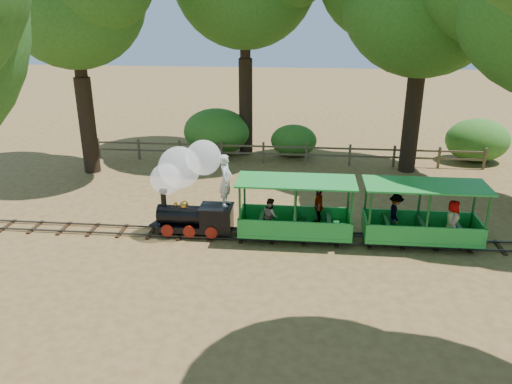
# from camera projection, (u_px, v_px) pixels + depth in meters

# --- Properties ---
(ground) EXTENTS (90.00, 90.00, 0.00)m
(ground) POSITION_uv_depth(u_px,v_px,m) (273.00, 238.00, 15.99)
(ground) COLOR olive
(ground) RESTS_ON ground
(track) EXTENTS (22.00, 1.00, 0.10)m
(track) POSITION_uv_depth(u_px,v_px,m) (273.00, 236.00, 15.96)
(track) COLOR #3F3D3A
(track) RESTS_ON ground
(locomotive) EXTENTS (2.80, 1.32, 3.21)m
(locomotive) POSITION_uv_depth(u_px,v_px,m) (188.00, 182.00, 15.67)
(locomotive) COLOR black
(locomotive) RESTS_ON ground
(carriage_front) EXTENTS (3.66, 1.52, 1.90)m
(carriage_front) POSITION_uv_depth(u_px,v_px,m) (295.00, 216.00, 15.66)
(carriage_front) COLOR green
(carriage_front) RESTS_ON track
(carriage_rear) EXTENTS (3.66, 1.49, 1.90)m
(carriage_rear) POSITION_uv_depth(u_px,v_px,m) (421.00, 221.00, 15.27)
(carriage_rear) COLOR green
(carriage_rear) RESTS_ON track
(fence) EXTENTS (18.10, 0.10, 1.00)m
(fence) POSITION_uv_depth(u_px,v_px,m) (285.00, 152.00, 23.22)
(fence) COLOR brown
(fence) RESTS_ON ground
(shrub_west) EXTENTS (2.02, 1.55, 1.40)m
(shrub_west) POSITION_uv_depth(u_px,v_px,m) (211.00, 140.00, 24.73)
(shrub_west) COLOR #2D6B1E
(shrub_west) RESTS_ON ground
(shrub_mid_w) EXTENTS (3.27, 2.52, 2.27)m
(shrub_mid_w) POSITION_uv_depth(u_px,v_px,m) (217.00, 132.00, 24.55)
(shrub_mid_w) COLOR #2D6B1E
(shrub_mid_w) RESTS_ON ground
(shrub_mid_e) EXTENTS (2.25, 1.73, 1.55)m
(shrub_mid_e) POSITION_uv_depth(u_px,v_px,m) (294.00, 140.00, 24.32)
(shrub_mid_e) COLOR #2D6B1E
(shrub_mid_e) RESTS_ON ground
(shrub_east) EXTENTS (2.94, 2.26, 2.03)m
(shrub_east) POSITION_uv_depth(u_px,v_px,m) (477.00, 140.00, 23.44)
(shrub_east) COLOR #2D6B1E
(shrub_east) RESTS_ON ground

